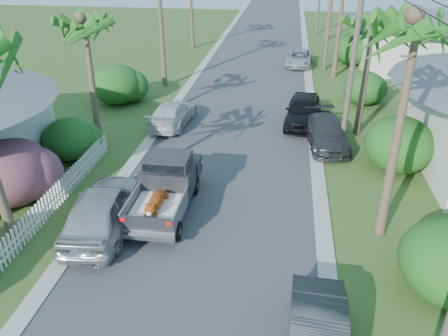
% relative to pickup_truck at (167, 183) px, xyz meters
% --- Properties ---
extents(road, '(8.00, 100.00, 0.02)m').
position_rel_pickup_truck_xyz_m(road, '(1.71, 18.45, -1.00)').
color(road, '#38383A').
rests_on(road, ground).
extents(curb_left, '(0.60, 100.00, 0.06)m').
position_rel_pickup_truck_xyz_m(curb_left, '(-2.59, 18.45, -0.98)').
color(curb_left, '#A5A39E').
rests_on(curb_left, ground).
extents(curb_right, '(0.60, 100.00, 0.06)m').
position_rel_pickup_truck_xyz_m(curb_right, '(6.01, 18.45, -0.98)').
color(curb_right, '#A5A39E').
rests_on(curb_right, ground).
extents(pickup_truck, '(1.98, 5.12, 2.06)m').
position_rel_pickup_truck_xyz_m(pickup_truck, '(0.00, 0.00, 0.00)').
color(pickup_truck, black).
rests_on(pickup_truck, ground).
extents(parked_car_rm, '(2.47, 4.86, 1.35)m').
position_rel_pickup_truck_xyz_m(parked_car_rm, '(6.52, 6.74, -0.33)').
color(parked_car_rm, '#2F3134').
rests_on(parked_car_rm, ground).
extents(parked_car_rf, '(2.31, 4.88, 1.61)m').
position_rel_pickup_truck_xyz_m(parked_car_rf, '(5.41, 9.41, -0.20)').
color(parked_car_rf, black).
rests_on(parked_car_rf, ground).
extents(parked_car_rd, '(2.34, 4.50, 1.21)m').
position_rel_pickup_truck_xyz_m(parked_car_rd, '(5.31, 22.41, -0.41)').
color(parked_car_rd, '#BABCC1').
rests_on(parked_car_rd, ground).
extents(parked_car_ln, '(2.44, 5.15, 1.70)m').
position_rel_pickup_truck_xyz_m(parked_car_ln, '(-1.89, -1.90, -0.16)').
color(parked_car_ln, '#AEB0B5').
rests_on(parked_car_ln, ground).
extents(parked_car_lf, '(2.16, 4.66, 1.32)m').
position_rel_pickup_truck_xyz_m(parked_car_lf, '(-1.89, 8.26, -0.35)').
color(parked_car_lf, silver).
rests_on(parked_car_lf, ground).
extents(palm_l_b, '(4.40, 4.40, 7.40)m').
position_rel_pickup_truck_xyz_m(palm_l_b, '(-5.09, 5.45, 5.14)').
color(palm_l_b, brown).
rests_on(palm_l_b, ground).
extents(palm_r_a, '(4.40, 4.40, 8.70)m').
position_rel_pickup_truck_xyz_m(palm_r_a, '(8.01, -0.55, 6.41)').
color(palm_r_a, brown).
rests_on(palm_r_a, ground).
extents(palm_r_b, '(4.40, 4.40, 7.20)m').
position_rel_pickup_truck_xyz_m(palm_r_b, '(8.31, 8.45, 4.94)').
color(palm_r_b, brown).
rests_on(palm_r_b, ground).
extents(shrub_l_b, '(3.00, 3.30, 2.60)m').
position_rel_pickup_truck_xyz_m(shrub_l_b, '(-6.09, -0.55, 0.29)').
color(shrub_l_b, '#BA1A6E').
rests_on(shrub_l_b, ground).
extents(shrub_l_c, '(2.40, 2.64, 2.00)m').
position_rel_pickup_truck_xyz_m(shrub_l_c, '(-5.69, 3.45, -0.01)').
color(shrub_l_c, '#154B1A').
rests_on(shrub_l_c, ground).
extents(shrub_l_d, '(3.20, 3.52, 2.40)m').
position_rel_pickup_truck_xyz_m(shrub_l_d, '(-6.29, 11.45, 0.19)').
color(shrub_l_d, '#154B1A').
rests_on(shrub_l_d, ground).
extents(shrub_r_b, '(3.00, 3.30, 2.50)m').
position_rel_pickup_truck_xyz_m(shrub_r_b, '(9.51, 4.45, 0.24)').
color(shrub_r_b, '#154B1A').
rests_on(shrub_r_b, ground).
extents(shrub_r_c, '(2.60, 2.86, 2.10)m').
position_rel_pickup_truck_xyz_m(shrub_r_c, '(9.21, 13.45, 0.04)').
color(shrub_r_c, '#154B1A').
rests_on(shrub_r_c, ground).
extents(shrub_r_d, '(3.20, 3.52, 2.60)m').
position_rel_pickup_truck_xyz_m(shrub_r_d, '(9.71, 23.45, 0.29)').
color(shrub_r_d, '#154B1A').
rests_on(shrub_r_d, ground).
extents(picket_fence, '(0.10, 11.00, 1.00)m').
position_rel_pickup_truck_xyz_m(picket_fence, '(-4.29, -1.05, -0.51)').
color(picket_fence, white).
rests_on(picket_fence, ground).
extents(house_right_far, '(9.00, 8.00, 4.60)m').
position_rel_pickup_truck_xyz_m(house_right_far, '(14.71, 23.45, 1.11)').
color(house_right_far, silver).
rests_on(house_right_far, ground).
extents(utility_pole_b, '(1.60, 0.26, 9.00)m').
position_rel_pickup_truck_xyz_m(utility_pole_b, '(7.31, 6.45, 3.59)').
color(utility_pole_b, brown).
rests_on(utility_pole_b, ground).
extents(utility_pole_c, '(1.60, 0.26, 9.00)m').
position_rel_pickup_truck_xyz_m(utility_pole_c, '(7.31, 21.45, 3.59)').
color(utility_pole_c, brown).
rests_on(utility_pole_c, ground).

